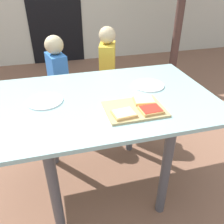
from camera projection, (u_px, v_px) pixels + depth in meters
ground_plane at (102, 182)px, 1.90m from camera, size 16.00×16.00×0.00m
house_door at (53, 2)px, 3.85m from camera, size 0.90×0.02×2.00m
dining_table at (100, 113)px, 1.56m from camera, size 1.48×0.92×0.77m
cutting_board at (135, 109)px, 1.37m from camera, size 0.34×0.26×0.01m
pizza_slice_near_left at (124, 114)px, 1.30m from camera, size 0.13×0.11×0.02m
pizza_slice_near_right at (151, 110)px, 1.33m from camera, size 0.13×0.11×0.02m
pizza_slice_far_right at (144, 100)px, 1.43m from camera, size 0.14×0.12×0.02m
plate_white_right at (148, 85)px, 1.66m from camera, size 0.22×0.22×0.01m
plate_white_left at (45, 101)px, 1.46m from camera, size 0.22×0.22×0.01m
child_left at (59, 80)px, 2.26m from camera, size 0.20×0.27×0.98m
child_right at (108, 75)px, 2.30m from camera, size 0.21×0.27×1.04m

